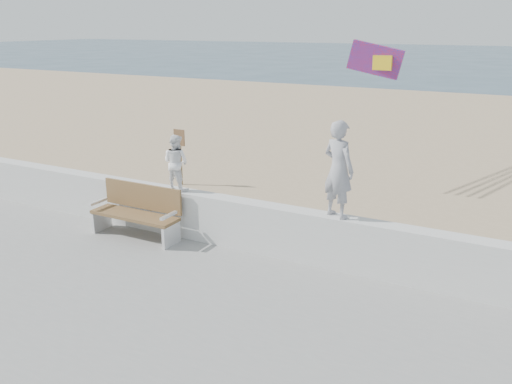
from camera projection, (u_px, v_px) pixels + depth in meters
ground at (189, 306)px, 8.25m from camera, size 220.00×220.00×0.00m
sand at (365, 169)px, 15.82m from camera, size 90.00×40.00×0.08m
seawall at (251, 226)px, 9.75m from camera, size 30.00×0.35×0.90m
adult at (338, 169)px, 8.66m from camera, size 0.68×0.57×1.60m
child at (176, 162)px, 10.18m from camera, size 0.54×0.43×1.06m
bench at (137, 211)px, 10.35m from camera, size 1.80×0.57×1.00m
parafoil_kite at (377, 60)px, 10.11m from camera, size 1.08×0.45×0.72m
sign at (180, 152)px, 13.91m from camera, size 0.32×0.07×1.46m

